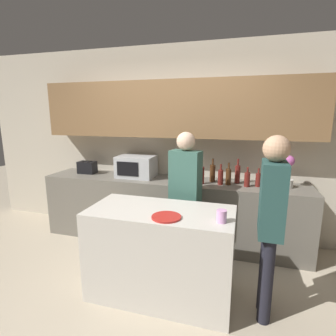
# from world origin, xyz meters

# --- Properties ---
(ground_plane) EXTENTS (14.00, 14.00, 0.00)m
(ground_plane) POSITION_xyz_m (0.00, 0.00, 0.00)
(ground_plane) COLOR #BCAD93
(back_wall) EXTENTS (6.40, 0.40, 2.70)m
(back_wall) POSITION_xyz_m (0.00, 1.66, 1.54)
(back_wall) COLOR beige
(back_wall) RESTS_ON ground_plane
(back_counter) EXTENTS (3.60, 0.62, 0.88)m
(back_counter) POSITION_xyz_m (0.00, 1.39, 0.44)
(back_counter) COLOR #6B665B
(back_counter) RESTS_ON ground_plane
(kitchen_island) EXTENTS (1.37, 0.66, 0.88)m
(kitchen_island) POSITION_xyz_m (0.22, 0.26, 0.44)
(kitchen_island) COLOR beige
(kitchen_island) RESTS_ON ground_plane
(microwave) EXTENTS (0.52, 0.39, 0.30)m
(microwave) POSITION_xyz_m (-0.51, 1.42, 1.03)
(microwave) COLOR #B7BABC
(microwave) RESTS_ON back_counter
(toaster) EXTENTS (0.26, 0.16, 0.18)m
(toaster) POSITION_xyz_m (-1.32, 1.42, 0.97)
(toaster) COLOR black
(toaster) RESTS_ON back_counter
(potted_plant) EXTENTS (0.14, 0.14, 0.39)m
(potted_plant) POSITION_xyz_m (1.47, 1.42, 1.08)
(potted_plant) COLOR silver
(potted_plant) RESTS_ON back_counter
(bottle_0) EXTENTS (0.06, 0.06, 0.31)m
(bottle_0) POSITION_xyz_m (0.44, 1.30, 1.00)
(bottle_0) COLOR maroon
(bottle_0) RESTS_ON back_counter
(bottle_1) EXTENTS (0.07, 0.07, 0.31)m
(bottle_1) POSITION_xyz_m (0.56, 1.45, 1.00)
(bottle_1) COLOR #472814
(bottle_1) RESTS_ON back_counter
(bottle_2) EXTENTS (0.07, 0.07, 0.26)m
(bottle_2) POSITION_xyz_m (0.67, 1.32, 0.98)
(bottle_2) COLOR maroon
(bottle_2) RESTS_ON back_counter
(bottle_3) EXTENTS (0.07, 0.07, 0.29)m
(bottle_3) POSITION_xyz_m (0.77, 1.35, 0.99)
(bottle_3) COLOR #472814
(bottle_3) RESTS_ON back_counter
(bottle_4) EXTENTS (0.07, 0.07, 0.32)m
(bottle_4) POSITION_xyz_m (0.88, 1.46, 1.00)
(bottle_4) COLOR maroon
(bottle_4) RESTS_ON back_counter
(bottle_5) EXTENTS (0.07, 0.07, 0.25)m
(bottle_5) POSITION_xyz_m (1.00, 1.32, 0.98)
(bottle_5) COLOR maroon
(bottle_5) RESTS_ON back_counter
(bottle_6) EXTENTS (0.06, 0.06, 0.23)m
(bottle_6) POSITION_xyz_m (1.13, 1.36, 0.97)
(bottle_6) COLOR maroon
(bottle_6) RESTS_ON back_counter
(plate_on_island) EXTENTS (0.26, 0.26, 0.01)m
(plate_on_island) POSITION_xyz_m (0.32, 0.09, 0.89)
(plate_on_island) COLOR red
(plate_on_island) RESTS_ON kitchen_island
(cup_0) EXTENTS (0.08, 0.08, 0.11)m
(cup_0) POSITION_xyz_m (0.79, 0.13, 0.94)
(cup_0) COLOR #E2A2DE
(cup_0) RESTS_ON kitchen_island
(person_left) EXTENTS (0.21, 0.34, 1.61)m
(person_left) POSITION_xyz_m (1.18, 0.24, 0.95)
(person_left) COLOR black
(person_left) RESTS_ON ground_plane
(person_center) EXTENTS (0.37, 0.25, 1.57)m
(person_center) POSITION_xyz_m (0.32, 0.85, 0.93)
(person_center) COLOR black
(person_center) RESTS_ON ground_plane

